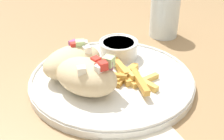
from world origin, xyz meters
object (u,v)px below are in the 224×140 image
(plate, at_px, (112,81))
(sauce_ramekin, at_px, (118,48))
(pita_sandwich_near, at_px, (87,76))
(water_glass, at_px, (164,18))
(pita_sandwich_far, at_px, (72,61))
(fries_pile, at_px, (129,76))

(plate, relative_size, sauce_ramekin, 3.76)
(pita_sandwich_near, bearing_deg, water_glass, 90.75)
(pita_sandwich_near, height_order, water_glass, water_glass)
(plate, distance_m, water_glass, 0.27)
(sauce_ramekin, bearing_deg, pita_sandwich_far, -147.55)
(plate, bearing_deg, water_glass, 54.41)
(pita_sandwich_far, bearing_deg, fries_pile, -52.69)
(water_glass, bearing_deg, sauce_ramekin, -135.52)
(fries_pile, relative_size, water_glass, 1.20)
(fries_pile, height_order, water_glass, water_glass)
(sauce_ramekin, bearing_deg, plate, -105.06)
(water_glass, bearing_deg, pita_sandwich_far, -140.12)
(sauce_ramekin, height_order, water_glass, water_glass)
(sauce_ramekin, distance_m, water_glass, 0.18)
(plate, relative_size, water_glass, 2.98)
(pita_sandwich_near, distance_m, water_glass, 0.32)
(water_glass, bearing_deg, plate, -125.59)
(pita_sandwich_far, xyz_separation_m, water_glass, (0.23, 0.19, 0.00))
(sauce_ramekin, relative_size, water_glass, 0.79)
(plate, relative_size, pita_sandwich_near, 2.19)
(plate, height_order, fries_pile, fries_pile)
(plate, relative_size, fries_pile, 2.48)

